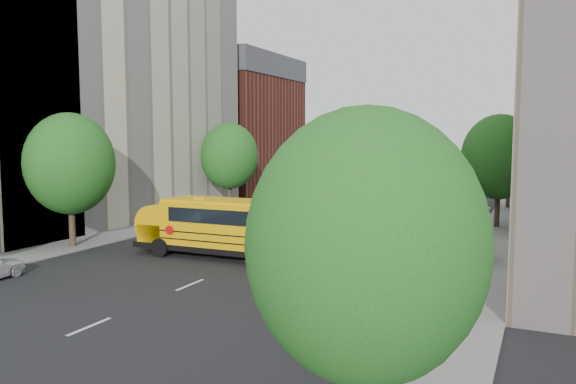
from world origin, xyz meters
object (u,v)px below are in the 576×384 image
Objects in this scene: street_tree_2 at (229,156)px; parked_car_1 at (220,210)px; school_bus at (232,225)px; safari_truck at (428,228)px; parked_car_4 at (466,220)px; street_tree_1 at (70,164)px; parked_car_3 at (356,324)px; street_tree_3 at (366,246)px; street_tree_5 at (509,157)px; street_tree_4 at (499,157)px.

parked_car_1 is at bearing -68.04° from street_tree_2.
safari_truck is (9.32, 5.47, -0.32)m from school_bus.
parked_car_4 is at bearing -4.32° from street_tree_2.
street_tree_1 reaches higher than parked_car_3.
street_tree_1 is 10.53m from school_bus.
safari_truck is (19.25, 6.97, -3.47)m from street_tree_1.
street_tree_5 reaches higher than street_tree_3.
street_tree_1 is 1.05× the size of street_tree_5.
safari_truck is at bearing -29.80° from street_tree_2.
school_bus is 2.59× the size of parked_car_3.
school_bus is 14.22m from parked_car_1.
school_bus is at bearing 135.29° from parked_car_3.
street_tree_1 is at bearing 84.80° from parked_car_1.
street_tree_2 is 1.88× the size of parked_car_4.
street_tree_4 is at bearing 97.33° from safari_truck.
parked_car_3 is 24.15m from parked_car_4.
parked_car_4 is at bearing 39.41° from street_tree_1.
parked_car_1 is at bearing -178.49° from safari_truck.
street_tree_5 reaches higher than school_bus.
street_tree_4 reaches higher than street_tree_3.
school_bus is 10.81m from safari_truck.
street_tree_1 is 20.77m from safari_truck.
safari_truck is at bearing 97.46° from street_tree_3.
school_bus is (-12.06, -28.49, -2.90)m from street_tree_5.
school_bus is at bearing 127.88° from street_tree_3.
street_tree_3 is at bearing -90.00° from street_tree_4.
safari_truck is at bearing -90.81° from parked_car_4.
street_tree_4 reaches higher than school_bus.
parked_car_4 is (10.13, 14.98, -1.10)m from school_bus.
street_tree_1 is at bearing 147.53° from street_tree_3.
street_tree_4 is (22.00, 18.00, 0.12)m from street_tree_1.
street_tree_4 is 1.70× the size of parked_car_1.
school_bus reaches higher than parked_car_4.
street_tree_1 is 1.93× the size of parked_car_4.
street_tree_1 is 26.08m from street_tree_3.
parked_car_1 is at bearing 128.78° from parked_car_3.
street_tree_2 is at bearing 124.51° from street_tree_3.
school_bus reaches higher than safari_truck.
street_tree_4 is at bearing 90.00° from street_tree_3.
safari_truck is (-2.75, -23.03, -3.22)m from street_tree_5.
street_tree_2 reaches higher than school_bus.
parked_car_1 is (1.93, 13.22, -4.17)m from street_tree_1.
street_tree_3 is (22.00, -14.00, -0.50)m from street_tree_1.
street_tree_5 is at bearing 66.09° from school_bus.
safari_truck is at bearing -103.99° from street_tree_4.
parked_car_4 is (0.27, 24.15, 0.05)m from parked_car_3.
safari_truck is at bearing 29.44° from school_bus.
street_tree_4 is 26.14m from parked_car_3.
street_tree_5 is at bearing 53.75° from street_tree_1.
parked_car_4 is (-1.93, 30.49, -3.76)m from street_tree_3.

